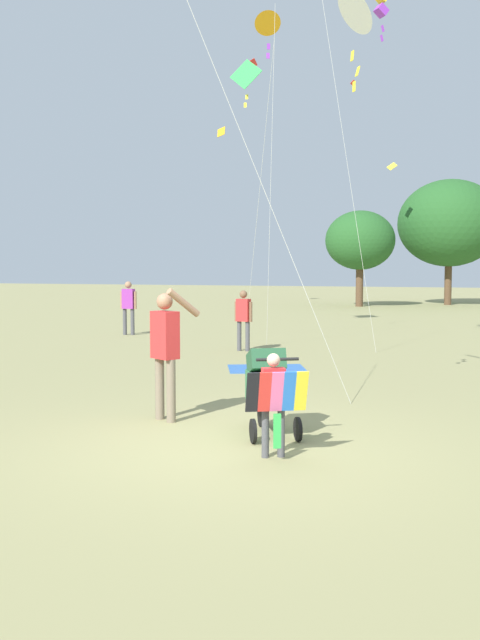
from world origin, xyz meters
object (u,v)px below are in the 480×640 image
(stroller, at_px, (268,384))
(child_with_butterfly_kite, at_px, (274,396))
(kite_blue_high, at_px, (268,28))
(person_red_shirt, at_px, (128,303))
(kite_green_novelty, at_px, (247,82))
(kite_orange_delta, at_px, (381,9))
(person_couple_left, at_px, (243,315))
(kite_adult_black, at_px, (354,16))
(person_adult_flyer, at_px, (165,344))
(picnic_blanket, at_px, (267,369))

(stroller, bearing_deg, child_with_butterfly_kite, -70.99)
(kite_blue_high, distance_m, person_red_shirt, 8.32)
(child_with_butterfly_kite, relative_size, kite_green_novelty, 0.14)
(person_red_shirt, bearing_deg, kite_orange_delta, -15.39)
(person_red_shirt, distance_m, person_couple_left, 5.06)
(kite_adult_black, relative_size, kite_green_novelty, 0.73)
(kite_green_novelty, bearing_deg, person_red_shirt, -159.01)
(person_red_shirt, relative_size, person_couple_left, 1.09)
(child_with_butterfly_kite, relative_size, kite_adult_black, 0.19)
(person_adult_flyer, distance_m, kite_blue_high, 11.08)
(child_with_butterfly_kite, height_order, kite_green_novelty, kite_green_novelty)
(kite_orange_delta, height_order, picnic_blanket, kite_orange_delta)
(person_red_shirt, distance_m, picnic_blanket, 7.75)
(stroller, bearing_deg, person_adult_flyer, 168.44)
(kite_blue_high, height_order, person_couple_left, kite_blue_high)
(person_adult_flyer, bearing_deg, person_red_shirt, 119.31)
(kite_adult_black, bearing_deg, kite_green_novelty, 115.67)
(kite_orange_delta, relative_size, kite_blue_high, 0.99)
(stroller, height_order, kite_adult_black, kite_adult_black)
(person_adult_flyer, relative_size, kite_adult_black, 0.30)
(kite_blue_high, xyz_separation_m, picnic_blanket, (1.11, -3.93, -7.76))
(person_adult_flyer, bearing_deg, kite_blue_high, 97.20)
(kite_orange_delta, bearing_deg, person_red_shirt, 164.61)
(picnic_blanket, bearing_deg, kite_green_novelty, 110.69)
(kite_blue_high, bearing_deg, person_couple_left, -98.68)
(child_with_butterfly_kite, height_order, person_red_shirt, person_red_shirt)
(kite_orange_delta, bearing_deg, person_adult_flyer, -101.98)
(kite_green_novelty, distance_m, person_couple_left, 7.52)
(child_with_butterfly_kite, bearing_deg, kite_orange_delta, 90.59)
(kite_adult_black, bearing_deg, picnic_blanket, 125.28)
(child_with_butterfly_kite, xyz_separation_m, picnic_blanket, (-1.78, 6.04, -0.65))
(stroller, xyz_separation_m, person_red_shirt, (-7.07, 10.31, 0.31))
(kite_blue_high, bearing_deg, kite_orange_delta, -14.01)
(person_couple_left, relative_size, picnic_blanket, 0.97)
(child_with_butterfly_kite, height_order, kite_adult_black, kite_adult_black)
(kite_orange_delta, height_order, person_red_shirt, kite_orange_delta)
(person_red_shirt, bearing_deg, person_couple_left, -31.30)
(person_adult_flyer, xyz_separation_m, kite_green_novelty, (-2.43, 11.23, 6.20))
(child_with_butterfly_kite, distance_m, picnic_blanket, 6.33)
(person_adult_flyer, bearing_deg, person_couple_left, 99.98)
(person_couple_left, bearing_deg, kite_orange_delta, 11.59)
(stroller, relative_size, picnic_blanket, 0.74)
(child_with_butterfly_kite, distance_m, kite_blue_high, 12.59)
(stroller, bearing_deg, kite_blue_high, 105.85)
(stroller, relative_size, kite_green_novelty, 0.14)
(person_red_shirt, bearing_deg, picnic_blanket, -43.00)
(kite_green_novelty, bearing_deg, kite_adult_black, -64.33)
(person_adult_flyer, distance_m, kite_adult_black, 5.26)
(kite_adult_black, height_order, picnic_blanket, kite_adult_black)
(kite_adult_black, relative_size, kite_orange_delta, 0.72)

